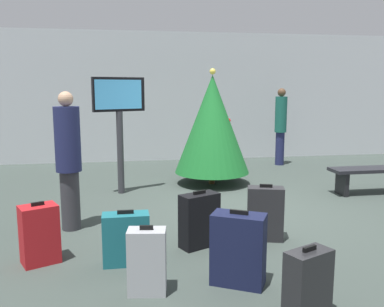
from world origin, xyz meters
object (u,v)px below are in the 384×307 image
object	(u,v)px
holiday_tree	(212,124)
suitcase_4	(265,213)
suitcase_5	(147,261)
suitcase_1	(126,239)
traveller_1	(281,124)
suitcase_2	(238,249)
flight_info_kiosk	(119,112)
traveller_0	(68,158)
waiting_bench	(372,174)
suitcase_6	(308,284)
suitcase_0	(199,220)
suitcase_3	(39,234)

from	to	relation	value
holiday_tree	suitcase_4	bearing A→B (deg)	-89.77
suitcase_5	suitcase_1	bearing A→B (deg)	105.19
traveller_1	suitcase_2	bearing A→B (deg)	-114.80
suitcase_1	suitcase_5	size ratio (longest dim) A/B	0.92
suitcase_1	suitcase_4	bearing A→B (deg)	14.60
flight_info_kiosk	traveller_1	xyz separation A→B (m)	(3.92, 2.20, -0.47)
suitcase_1	traveller_1	bearing A→B (deg)	54.18
traveller_0	traveller_1	xyz separation A→B (m)	(4.59, 4.06, 0.03)
suitcase_2	waiting_bench	bearing A→B (deg)	41.64
suitcase_6	waiting_bench	bearing A→B (deg)	51.10
waiting_bench	suitcase_5	size ratio (longest dim) A/B	2.36
flight_info_kiosk	waiting_bench	distance (m)	4.73
suitcase_2	suitcase_5	xyz separation A→B (m)	(-0.89, -0.04, -0.05)
suitcase_6	suitcase_0	bearing A→B (deg)	109.94
suitcase_1	suitcase_3	distance (m)	0.96
waiting_bench	suitcase_2	world-z (taller)	suitcase_2
suitcase_6	suitcase_1	bearing A→B (deg)	138.43
suitcase_0	suitcase_4	bearing A→B (deg)	6.08
traveller_0	suitcase_1	world-z (taller)	traveller_0
flight_info_kiosk	suitcase_3	bearing A→B (deg)	-106.48
holiday_tree	suitcase_6	xyz separation A→B (m)	(-0.24, -4.93, -0.91)
flight_info_kiosk	suitcase_2	size ratio (longest dim) A/B	2.79
traveller_0	suitcase_0	bearing A→B (deg)	-29.34
flight_info_kiosk	traveller_1	distance (m)	4.52
suitcase_1	suitcase_2	bearing A→B (deg)	-31.29
suitcase_0	suitcase_3	xyz separation A→B (m)	(-1.82, -0.18, -0.00)
suitcase_2	suitcase_5	size ratio (longest dim) A/B	1.14
waiting_bench	suitcase_2	size ratio (longest dim) A/B	2.08
holiday_tree	suitcase_2	world-z (taller)	holiday_tree
suitcase_0	suitcase_4	distance (m)	0.87
suitcase_2	suitcase_3	size ratio (longest dim) A/B	1.09
holiday_tree	suitcase_2	bearing A→B (deg)	-98.75
suitcase_1	suitcase_0	bearing A→B (deg)	22.39
suitcase_2	suitcase_3	xyz separation A→B (m)	(-2.02, 0.84, -0.03)
flight_info_kiosk	traveller_0	distance (m)	2.04
flight_info_kiosk	waiting_bench	xyz separation A→B (m)	(4.52, -0.79, -1.13)
waiting_bench	suitcase_5	bearing A→B (deg)	-144.57
flight_info_kiosk	suitcase_3	distance (m)	3.29
suitcase_4	holiday_tree	bearing A→B (deg)	90.23
suitcase_1	suitcase_3	size ratio (longest dim) A/B	0.88
traveller_0	suitcase_6	bearing A→B (deg)	-49.35
waiting_bench	suitcase_6	xyz separation A→B (m)	(-2.96, -3.67, -0.07)
suitcase_2	holiday_tree	bearing A→B (deg)	81.25
traveller_1	suitcase_0	distance (m)	5.83
waiting_bench	holiday_tree	bearing A→B (deg)	155.20
flight_info_kiosk	traveller_1	world-z (taller)	flight_info_kiosk
suitcase_1	waiting_bench	bearing A→B (deg)	27.74
waiting_bench	suitcase_6	size ratio (longest dim) A/B	2.51
holiday_tree	suitcase_3	size ratio (longest dim) A/B	3.30
suitcase_5	suitcase_6	world-z (taller)	suitcase_5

